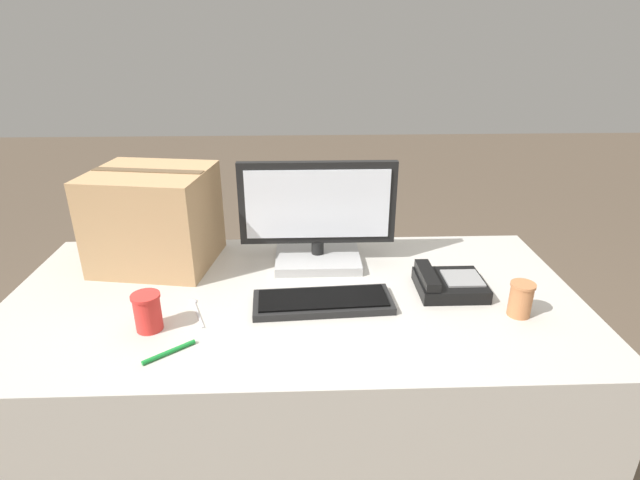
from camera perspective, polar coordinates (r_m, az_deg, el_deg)
ground_plane at (r=2.05m, az=-2.59°, el=-24.38°), size 12.00×12.00×0.00m
office_desk at (r=1.80m, az=-2.81°, el=-16.51°), size 1.80×0.90×0.74m
monitor at (r=1.74m, az=-0.28°, el=2.18°), size 0.54×0.25×0.37m
keyboard at (r=1.53m, az=0.32°, el=-7.04°), size 0.43×0.18×0.03m
desk_phone at (r=1.65m, az=14.39°, el=-4.84°), size 0.21×0.19×0.07m
paper_cup_left at (r=1.47m, az=-19.10°, el=-7.76°), size 0.08×0.08×0.11m
paper_cup_right at (r=1.57m, az=21.96°, el=-6.29°), size 0.07×0.07×0.10m
spoon at (r=1.56m, az=-14.00°, el=-7.59°), size 0.08×0.17×0.00m
cardboard_box at (r=1.83m, az=-18.41°, el=2.41°), size 0.43×0.39×0.34m
pen_marker at (r=1.38m, az=-16.86°, el=-12.15°), size 0.12×0.10×0.01m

